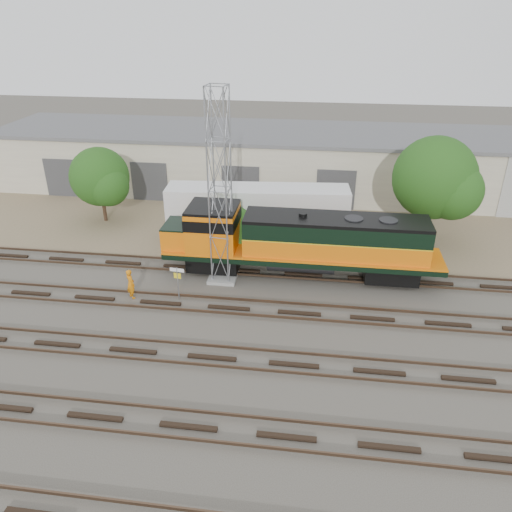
# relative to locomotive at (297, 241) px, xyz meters

# --- Properties ---
(ground) EXTENTS (140.00, 140.00, 0.00)m
(ground) POSITION_rel_locomotive_xyz_m (0.50, -6.00, -2.38)
(ground) COLOR #47423A
(ground) RESTS_ON ground
(dirt_strip) EXTENTS (80.00, 16.00, 0.02)m
(dirt_strip) POSITION_rel_locomotive_xyz_m (0.50, 9.00, -2.37)
(dirt_strip) COLOR #726047
(dirt_strip) RESTS_ON ground
(tracks) EXTENTS (80.00, 20.40, 0.28)m
(tracks) POSITION_rel_locomotive_xyz_m (0.50, -9.00, -2.30)
(tracks) COLOR black
(tracks) RESTS_ON ground
(warehouse) EXTENTS (58.40, 10.40, 5.30)m
(warehouse) POSITION_rel_locomotive_xyz_m (0.55, 16.98, 0.28)
(warehouse) COLOR beige
(warehouse) RESTS_ON ground
(locomotive) EXTENTS (17.24, 3.02, 4.14)m
(locomotive) POSITION_rel_locomotive_xyz_m (0.00, 0.00, 0.00)
(locomotive) COLOR black
(locomotive) RESTS_ON tracks
(signal_tower) EXTENTS (1.72, 1.72, 11.68)m
(signal_tower) POSITION_rel_locomotive_xyz_m (-4.49, -1.15, 3.31)
(signal_tower) COLOR gray
(signal_tower) RESTS_ON ground
(sign_post) EXTENTS (0.85, 0.13, 2.08)m
(sign_post) POSITION_rel_locomotive_xyz_m (-6.58, -3.85, -0.92)
(sign_post) COLOR gray
(sign_post) RESTS_ON ground
(worker) EXTENTS (0.80, 0.77, 1.84)m
(worker) POSITION_rel_locomotive_xyz_m (-9.38, -4.02, -1.46)
(worker) COLOR orange
(worker) RESTS_ON ground
(semi_trailer) EXTENTS (13.09, 3.66, 3.97)m
(semi_trailer) POSITION_rel_locomotive_xyz_m (-2.82, 5.17, 0.12)
(semi_trailer) COLOR silver
(semi_trailer) RESTS_ON ground
(tree_west) EXTENTS (4.74, 4.51, 5.90)m
(tree_west) POSITION_rel_locomotive_xyz_m (-15.39, 6.79, 1.15)
(tree_west) COLOR #382619
(tree_west) RESTS_ON ground
(tree_mid) EXTENTS (3.98, 3.79, 3.79)m
(tree_mid) POSITION_rel_locomotive_xyz_m (-4.45, 2.12, -0.80)
(tree_mid) COLOR #382619
(tree_mid) RESTS_ON ground
(tree_east) EXTENTS (5.98, 5.69, 7.69)m
(tree_east) POSITION_rel_locomotive_xyz_m (9.25, 6.05, 2.31)
(tree_east) COLOR #382619
(tree_east) RESTS_ON ground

